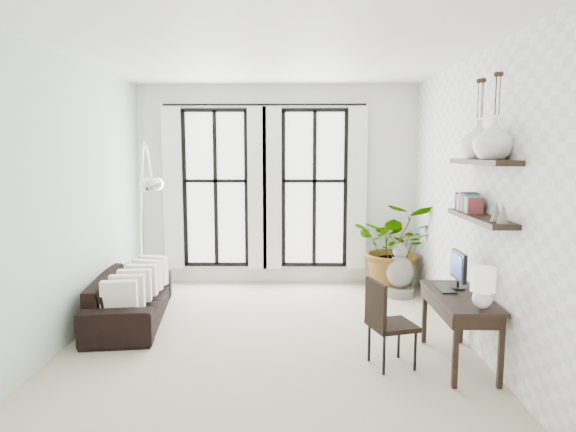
{
  "coord_description": "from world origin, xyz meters",
  "views": [
    {
      "loc": [
        0.29,
        -5.82,
        2.15
      ],
      "look_at": [
        0.2,
        0.3,
        1.38
      ],
      "focal_mm": 32.0,
      "sensor_mm": 36.0,
      "label": 1
    }
  ],
  "objects_px": {
    "buddha": "(400,274)",
    "arc_lamp": "(145,183)",
    "desk_chair": "(385,318)",
    "plant": "(396,247)",
    "desk": "(462,300)",
    "sofa": "(131,298)"
  },
  "relations": [
    {
      "from": "desk_chair",
      "to": "desk",
      "type": "bearing_deg",
      "value": -14.25
    },
    {
      "from": "plant",
      "to": "desk_chair",
      "type": "distance_m",
      "value": 2.95
    },
    {
      "from": "desk",
      "to": "desk_chair",
      "type": "relative_size",
      "value": 1.36
    },
    {
      "from": "plant",
      "to": "desk_chair",
      "type": "xyz_separation_m",
      "value": [
        -0.66,
        -2.86,
        -0.18
      ]
    },
    {
      "from": "desk",
      "to": "arc_lamp",
      "type": "xyz_separation_m",
      "value": [
        -3.64,
        1.76,
        1.05
      ]
    },
    {
      "from": "sofa",
      "to": "plant",
      "type": "relative_size",
      "value": 1.48
    },
    {
      "from": "sofa",
      "to": "plant",
      "type": "height_order",
      "value": "plant"
    },
    {
      "from": "plant",
      "to": "desk",
      "type": "distance_m",
      "value": 2.83
    },
    {
      "from": "desk",
      "to": "arc_lamp",
      "type": "bearing_deg",
      "value": 154.28
    },
    {
      "from": "plant",
      "to": "desk",
      "type": "bearing_deg",
      "value": -87.95
    },
    {
      "from": "buddha",
      "to": "desk",
      "type": "bearing_deg",
      "value": -87.68
    },
    {
      "from": "sofa",
      "to": "desk",
      "type": "xyz_separation_m",
      "value": [
        3.75,
        -1.33,
        0.38
      ]
    },
    {
      "from": "sofa",
      "to": "desk",
      "type": "bearing_deg",
      "value": -117.07
    },
    {
      "from": "buddha",
      "to": "arc_lamp",
      "type": "bearing_deg",
      "value": -168.13
    },
    {
      "from": "plant",
      "to": "buddha",
      "type": "relative_size",
      "value": 1.74
    },
    {
      "from": "desk",
      "to": "desk_chair",
      "type": "height_order",
      "value": "desk"
    },
    {
      "from": "plant",
      "to": "arc_lamp",
      "type": "bearing_deg",
      "value": -163.11
    },
    {
      "from": "desk_chair",
      "to": "plant",
      "type": "bearing_deg",
      "value": 60.26
    },
    {
      "from": "desk",
      "to": "buddha",
      "type": "relative_size",
      "value": 1.52
    },
    {
      "from": "plant",
      "to": "buddha",
      "type": "xyz_separation_m",
      "value": [
        -0.0,
        -0.33,
        -0.36
      ]
    },
    {
      "from": "arc_lamp",
      "to": "buddha",
      "type": "bearing_deg",
      "value": 11.87
    },
    {
      "from": "sofa",
      "to": "buddha",
      "type": "height_order",
      "value": "buddha"
    }
  ]
}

